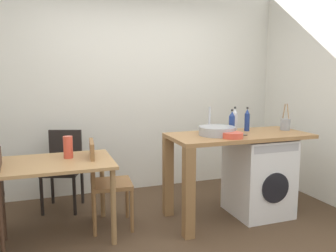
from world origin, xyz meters
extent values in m
plane|color=#4C3826|center=(0.00, 0.00, 0.00)|extent=(5.46, 5.46, 0.00)
cube|color=silver|center=(0.00, 1.75, 1.35)|extent=(4.60, 0.10, 2.70)
cube|color=tan|center=(-1.02, 0.56, 0.72)|extent=(1.10, 0.76, 0.03)
cylinder|color=#977045|center=(-0.52, 0.23, 0.35)|extent=(0.05, 0.05, 0.71)
cylinder|color=#977045|center=(-1.52, 0.89, 0.35)|extent=(0.05, 0.05, 0.71)
cylinder|color=#977045|center=(-0.52, 0.89, 0.35)|extent=(0.05, 0.05, 0.71)
cylinder|color=#4C3323|center=(-1.44, 0.29, 0.23)|extent=(0.04, 0.04, 0.45)
cylinder|color=#4C3323|center=(-1.47, 0.65, 0.23)|extent=(0.04, 0.04, 0.45)
cube|color=olive|center=(-0.47, 0.61, 0.45)|extent=(0.43, 0.43, 0.04)
cube|color=olive|center=(-0.65, 0.62, 0.68)|extent=(0.07, 0.38, 0.45)
cylinder|color=olive|center=(-0.27, 0.77, 0.23)|extent=(0.04, 0.04, 0.45)
cylinder|color=olive|center=(-0.30, 0.41, 0.23)|extent=(0.04, 0.04, 0.45)
cylinder|color=olive|center=(-0.63, 0.80, 0.23)|extent=(0.04, 0.04, 0.45)
cylinder|color=olive|center=(-0.66, 0.44, 0.23)|extent=(0.04, 0.04, 0.45)
cube|color=black|center=(-0.92, 1.26, 0.45)|extent=(0.51, 0.51, 0.04)
cube|color=black|center=(-0.86, 1.43, 0.68)|extent=(0.37, 0.16, 0.45)
cylinder|color=black|center=(-0.80, 1.03, 0.23)|extent=(0.04, 0.04, 0.45)
cylinder|color=black|center=(-1.14, 1.14, 0.23)|extent=(0.04, 0.04, 0.45)
cylinder|color=black|center=(-0.69, 1.37, 0.23)|extent=(0.04, 0.04, 0.45)
cylinder|color=black|center=(-1.03, 1.48, 0.23)|extent=(0.04, 0.04, 0.45)
cube|color=#9E7042|center=(0.87, 0.41, 0.90)|extent=(1.50, 0.68, 0.04)
cube|color=olive|center=(0.17, 0.12, 0.44)|extent=(0.10, 0.10, 0.88)
cube|color=olive|center=(0.17, 0.70, 0.44)|extent=(0.10, 0.10, 0.88)
cube|color=white|center=(1.14, 0.41, 0.43)|extent=(0.60, 0.60, 0.86)
cylinder|color=black|center=(1.14, 0.10, 0.39)|extent=(0.32, 0.02, 0.32)
cube|color=#B2B2B7|center=(1.14, 0.11, 0.80)|extent=(0.54, 0.01, 0.08)
cylinder|color=#9EA0A5|center=(0.61, 0.41, 0.97)|extent=(0.38, 0.38, 0.09)
cylinder|color=#B2B2B7|center=(0.61, 0.59, 1.06)|extent=(0.02, 0.02, 0.28)
cylinder|color=navy|center=(0.84, 0.50, 1.01)|extent=(0.06, 0.06, 0.18)
cone|color=navy|center=(0.84, 0.50, 1.13)|extent=(0.06, 0.06, 0.05)
cylinder|color=#262626|center=(0.84, 0.50, 1.16)|extent=(0.03, 0.03, 0.02)
cylinder|color=silver|center=(0.97, 0.66, 1.02)|extent=(0.06, 0.06, 0.19)
cone|color=silver|center=(0.97, 0.66, 1.14)|extent=(0.05, 0.05, 0.05)
cylinder|color=#262626|center=(0.97, 0.66, 1.17)|extent=(0.02, 0.02, 0.02)
cylinder|color=navy|center=(1.06, 0.54, 1.02)|extent=(0.06, 0.06, 0.19)
cone|color=navy|center=(1.06, 0.54, 1.14)|extent=(0.05, 0.05, 0.05)
cylinder|color=#262626|center=(1.06, 0.54, 1.18)|extent=(0.02, 0.02, 0.02)
cylinder|color=#D84C38|center=(0.68, 0.21, 0.95)|extent=(0.21, 0.21, 0.06)
cylinder|color=maroon|center=(0.68, 0.21, 0.96)|extent=(0.17, 0.17, 0.03)
cylinder|color=gray|center=(1.50, 0.46, 0.99)|extent=(0.11, 0.11, 0.13)
cylinder|color=#99724C|center=(1.49, 0.47, 1.13)|extent=(0.01, 0.04, 0.18)
cylinder|color=#99724C|center=(1.52, 0.45, 1.13)|extent=(0.01, 0.05, 0.18)
cylinder|color=#D84C38|center=(-0.87, 0.66, 0.85)|extent=(0.09, 0.09, 0.21)
cube|color=#B2B2B7|center=(0.82, 0.31, 0.92)|extent=(0.15, 0.06, 0.01)
cube|color=#262628|center=(0.82, 0.31, 0.92)|extent=(0.15, 0.06, 0.01)
camera|label=1|loc=(-1.02, -2.69, 1.52)|focal=36.26mm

